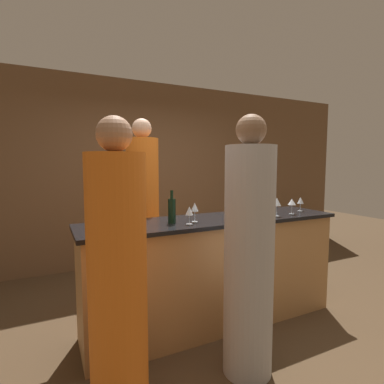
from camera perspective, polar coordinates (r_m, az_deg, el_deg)
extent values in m
plane|color=#4C3823|center=(3.20, 4.25, -23.46)|extent=(14.00, 14.00, 0.00)
cube|color=brown|center=(4.77, -8.76, 3.61)|extent=(8.00, 0.06, 2.80)
cube|color=#B27F4C|center=(2.99, 4.32, -15.09)|extent=(2.46, 0.56, 0.99)
cube|color=black|center=(2.85, 4.39, -5.37)|extent=(2.52, 0.62, 0.04)
cylinder|color=orange|center=(3.34, -9.28, -5.65)|extent=(0.35, 0.35, 1.82)
sphere|color=tan|center=(3.30, -9.55, 11.88)|extent=(0.21, 0.21, 0.21)
cylinder|color=#B2B2B7|center=(2.26, 10.75, -12.95)|extent=(0.36, 0.36, 1.67)
sphere|color=brown|center=(2.16, 11.20, 11.56)|extent=(0.21, 0.21, 0.21)
cylinder|color=orange|center=(1.94, -13.94, -17.17)|extent=(0.35, 0.35, 1.61)
sphere|color=#A37556|center=(1.80, -14.60, 10.65)|extent=(0.21, 0.21, 0.21)
cylinder|color=black|center=(2.61, -3.86, -3.61)|extent=(0.07, 0.07, 0.21)
cylinder|color=black|center=(2.59, -3.88, -0.49)|extent=(0.03, 0.03, 0.07)
cylinder|color=black|center=(3.01, 9.56, -2.55)|extent=(0.07, 0.07, 0.20)
cylinder|color=black|center=(2.99, 9.60, 0.14)|extent=(0.03, 0.03, 0.08)
cylinder|color=silver|center=(2.66, 0.52, -5.68)|extent=(0.05, 0.05, 0.00)
cylinder|color=silver|center=(2.65, 0.52, -4.66)|extent=(0.01, 0.01, 0.09)
cone|color=silver|center=(2.64, 0.52, -2.87)|extent=(0.07, 0.07, 0.08)
cylinder|color=silver|center=(3.06, 15.80, -4.43)|extent=(0.05, 0.05, 0.00)
cylinder|color=silver|center=(3.05, 15.82, -3.46)|extent=(0.01, 0.01, 0.10)
cone|color=silver|center=(3.04, 15.86, -1.80)|extent=(0.08, 0.08, 0.08)
cylinder|color=silver|center=(3.24, 18.41, -3.97)|extent=(0.05, 0.05, 0.00)
cylinder|color=silver|center=(3.23, 18.44, -3.12)|extent=(0.01, 0.01, 0.09)
cone|color=silver|center=(3.22, 18.48, -1.79)|extent=(0.08, 0.08, 0.06)
cylinder|color=silver|center=(2.56, -0.51, -6.14)|extent=(0.05, 0.05, 0.00)
cylinder|color=silver|center=(2.55, -0.51, -5.25)|extent=(0.01, 0.01, 0.08)
cone|color=silver|center=(2.54, -0.51, -3.59)|extent=(0.07, 0.07, 0.07)
cylinder|color=silver|center=(3.47, 19.89, -3.40)|extent=(0.05, 0.05, 0.00)
cylinder|color=silver|center=(3.47, 19.92, -2.72)|extent=(0.01, 0.01, 0.08)
cone|color=silver|center=(3.46, 19.96, -1.49)|extent=(0.07, 0.07, 0.07)
cylinder|color=silver|center=(2.94, 14.19, -4.79)|extent=(0.05, 0.05, 0.00)
cylinder|color=silver|center=(2.93, 14.22, -3.80)|extent=(0.01, 0.01, 0.10)
cone|color=silver|center=(2.92, 14.25, -2.18)|extent=(0.06, 0.06, 0.07)
cylinder|color=silver|center=(2.42, -14.59, -6.99)|extent=(0.05, 0.05, 0.00)
cylinder|color=silver|center=(2.41, -14.62, -5.85)|extent=(0.01, 0.01, 0.09)
cone|color=silver|center=(2.39, -14.67, -3.99)|extent=(0.07, 0.07, 0.06)
cylinder|color=silver|center=(2.36, -16.54, -7.34)|extent=(0.05, 0.05, 0.00)
cylinder|color=silver|center=(2.35, -16.58, -6.13)|extent=(0.01, 0.01, 0.10)
cone|color=silver|center=(2.34, -16.63, -4.27)|extent=(0.08, 0.08, 0.06)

